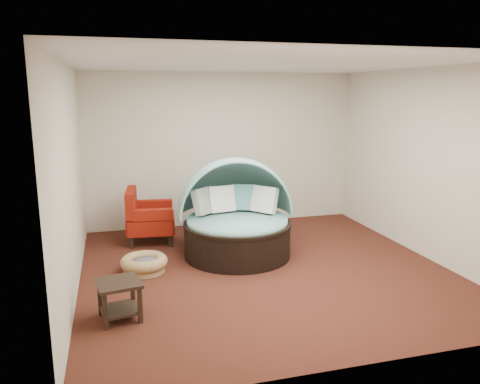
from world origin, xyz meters
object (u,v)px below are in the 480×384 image
object	(u,v)px
pet_basket	(144,263)
side_table	(119,295)
canopy_daybed	(236,210)
red_armchair	(147,218)

from	to	relation	value
pet_basket	side_table	distance (m)	1.40
canopy_daybed	pet_basket	world-z (taller)	canopy_daybed
red_armchair	side_table	size ratio (longest dim) A/B	1.73
canopy_daybed	pet_basket	size ratio (longest dim) A/B	2.43
red_armchair	side_table	xyz separation A→B (m)	(-0.51, -2.69, -0.13)
canopy_daybed	side_table	distance (m)	2.51
canopy_daybed	red_armchair	world-z (taller)	canopy_daybed
pet_basket	red_armchair	size ratio (longest dim) A/B	0.84
red_armchair	side_table	distance (m)	2.74
red_armchair	side_table	world-z (taller)	red_armchair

